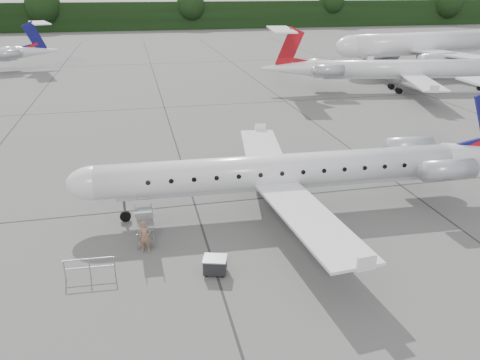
{
  "coord_description": "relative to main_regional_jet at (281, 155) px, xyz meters",
  "views": [
    {
      "loc": [
        -8.45,
        -20.75,
        12.42
      ],
      "look_at": [
        -3.12,
        2.96,
        2.3
      ],
      "focal_mm": 35.0,
      "sensor_mm": 36.0,
      "label": 1
    }
  ],
  "objects": [
    {
      "name": "ground",
      "position": [
        0.61,
        -3.44,
        -3.43
      ],
      "size": [
        320.0,
        320.0,
        0.0
      ],
      "primitive_type": "plane",
      "color": "#5A5A57",
      "rests_on": "ground"
    },
    {
      "name": "treeline",
      "position": [
        0.61,
        126.56,
        0.57
      ],
      "size": [
        260.0,
        4.0,
        8.0
      ],
      "primitive_type": "cube",
      "color": "black",
      "rests_on": "ground"
    },
    {
      "name": "main_regional_jet",
      "position": [
        0.0,
        0.0,
        0.0
      ],
      "size": [
        27.56,
        20.4,
        6.86
      ],
      "primitive_type": null,
      "rotation": [
        0.0,
        0.0,
        -0.04
      ],
      "color": "silver",
      "rests_on": "ground"
    },
    {
      "name": "airstair",
      "position": [
        -7.92,
        -1.89,
        -2.36
      ],
      "size": [
        0.95,
        2.47,
        2.15
      ],
      "primitive_type": null,
      "rotation": [
        0.0,
        0.0,
        -0.04
      ],
      "color": "silver",
      "rests_on": "ground"
    },
    {
      "name": "passenger",
      "position": [
        -7.98,
        -3.25,
        -2.57
      ],
      "size": [
        0.71,
        0.56,
        1.73
      ],
      "primitive_type": "imported",
      "rotation": [
        0.0,
        0.0,
        -0.26
      ],
      "color": "#845F48",
      "rests_on": "ground"
    },
    {
      "name": "safety_railing",
      "position": [
        -10.56,
        -4.99,
        -2.93
      ],
      "size": [
        2.2,
        0.2,
        1.0
      ],
      "primitive_type": null,
      "rotation": [
        0.0,
        0.0,
        -0.06
      ],
      "color": "gray",
      "rests_on": "ground"
    },
    {
      "name": "baggage_cart",
      "position": [
        -4.91,
        -5.91,
        -2.98
      ],
      "size": [
        1.23,
        1.1,
        0.89
      ],
      "primitive_type": null,
      "rotation": [
        0.0,
        0.0,
        -0.3
      ],
      "color": "black",
      "rests_on": "ground"
    },
    {
      "name": "bg_narrowbody",
      "position": [
        36.02,
        43.03,
        2.36
      ],
      "size": [
        35.39,
        27.84,
        11.57
      ],
      "primitive_type": null,
      "rotation": [
        0.0,
        0.0,
        0.15
      ],
      "color": "silver",
      "rests_on": "ground"
    },
    {
      "name": "bg_regional_right",
      "position": [
        25.46,
        29.16,
        0.47
      ],
      "size": [
        32.93,
        26.15,
        7.79
      ],
      "primitive_type": null,
      "rotation": [
        0.0,
        0.0,
        2.97
      ],
      "color": "silver",
      "rests_on": "ground"
    }
  ]
}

